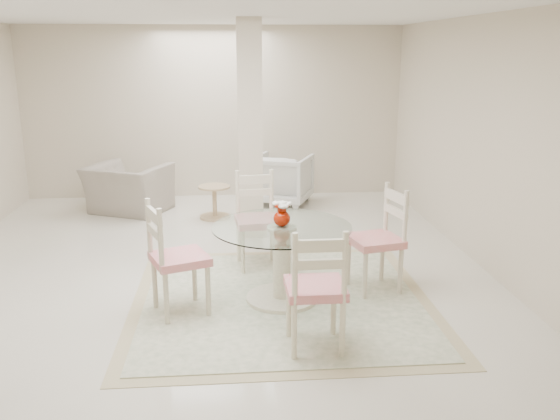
{
  "coord_description": "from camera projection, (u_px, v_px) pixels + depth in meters",
  "views": [
    {
      "loc": [
        0.26,
        -6.07,
        2.33
      ],
      "look_at": [
        0.71,
        -0.65,
        0.85
      ],
      "focal_mm": 38.0,
      "sensor_mm": 36.0,
      "label": 1
    }
  ],
  "objects": [
    {
      "name": "armchair_white",
      "position": [
        282.0,
        179.0,
        9.18
      ],
      "size": [
        1.08,
        1.1,
        0.77
      ],
      "primitive_type": "imported",
      "rotation": [
        0.0,
        0.0,
        2.75
      ],
      "color": "silver",
      "rests_on": "ground"
    },
    {
      "name": "dining_table",
      "position": [
        282.0,
        264.0,
        5.58
      ],
      "size": [
        1.3,
        1.3,
        0.75
      ],
      "rotation": [
        0.0,
        0.0,
        0.19
      ],
      "color": "#ECE7C2",
      "rests_on": "ground"
    },
    {
      "name": "dining_chair_west",
      "position": [
        171.0,
        250.0,
        5.23
      ],
      "size": [
        0.6,
        0.6,
        1.17
      ],
      "rotation": [
        0.0,
        0.0,
        1.95
      ],
      "color": "beige",
      "rests_on": "ground"
    },
    {
      "name": "red_vase",
      "position": [
        282.0,
        214.0,
        5.45
      ],
      "size": [
        0.18,
        0.17,
        0.24
      ],
      "color": "#9C1804",
      "rests_on": "dining_table"
    },
    {
      "name": "side_table",
      "position": [
        215.0,
        203.0,
        8.41
      ],
      "size": [
        0.45,
        0.45,
        0.47
      ],
      "color": "tan",
      "rests_on": "ground"
    },
    {
      "name": "ground",
      "position": [
        210.0,
        271.0,
        6.43
      ],
      "size": [
        7.0,
        7.0,
        0.0
      ],
      "primitive_type": "plane",
      "color": "silver",
      "rests_on": "ground"
    },
    {
      "name": "dining_chair_south",
      "position": [
        317.0,
        281.0,
        4.56
      ],
      "size": [
        0.46,
        0.47,
        1.15
      ],
      "rotation": [
        0.0,
        0.0,
        3.15
      ],
      "color": "beige",
      "rests_on": "ground"
    },
    {
      "name": "room_shell",
      "position": [
        204.0,
        98.0,
        5.94
      ],
      "size": [
        6.02,
        7.02,
        2.71
      ],
      "color": "beige",
      "rests_on": "ground"
    },
    {
      "name": "recliner_taupe",
      "position": [
        128.0,
        189.0,
        8.71
      ],
      "size": [
        1.37,
        1.3,
        0.7
      ],
      "primitive_type": "imported",
      "rotation": [
        0.0,
        0.0,
        2.72
      ],
      "color": "gray",
      "rests_on": "ground"
    },
    {
      "name": "dining_chair_east",
      "position": [
        382.0,
        231.0,
        5.79
      ],
      "size": [
        0.56,
        0.56,
        1.16
      ],
      "rotation": [
        0.0,
        0.0,
        -1.34
      ],
      "color": "beige",
      "rests_on": "ground"
    },
    {
      "name": "area_rug",
      "position": [
        282.0,
        300.0,
        5.67
      ],
      "size": [
        2.84,
        2.84,
        0.02
      ],
      "color": "tan",
      "rests_on": "ground"
    },
    {
      "name": "dining_chair_north",
      "position": [
        256.0,
        212.0,
        6.47
      ],
      "size": [
        0.51,
        0.51,
        1.16
      ],
      "rotation": [
        0.0,
        0.0,
        0.1
      ],
      "color": "beige",
      "rests_on": "ground"
    },
    {
      "name": "column",
      "position": [
        250.0,
        131.0,
        7.37
      ],
      "size": [
        0.3,
        0.3,
        2.7
      ],
      "primitive_type": "cube",
      "color": "beige",
      "rests_on": "ground"
    }
  ]
}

